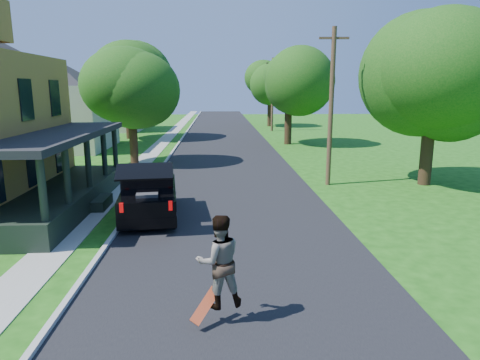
{
  "coord_description": "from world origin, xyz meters",
  "views": [
    {
      "loc": [
        -0.54,
        -11.28,
        4.85
      ],
      "look_at": [
        0.19,
        3.0,
        1.76
      ],
      "focal_mm": 32.0,
      "sensor_mm": 36.0,
      "label": 1
    }
  ],
  "objects_px": {
    "skateboarder": "(219,261)",
    "utility_pole_near": "(331,106)",
    "tree_right_near": "(433,69)",
    "black_suv": "(149,193)"
  },
  "relations": [
    {
      "from": "skateboarder",
      "to": "tree_right_near",
      "type": "xyz_separation_m",
      "value": [
        10.51,
        12.69,
        4.41
      ]
    },
    {
      "from": "black_suv",
      "to": "tree_right_near",
      "type": "distance_m",
      "value": 14.87
    },
    {
      "from": "black_suv",
      "to": "utility_pole_near",
      "type": "height_order",
      "value": "utility_pole_near"
    },
    {
      "from": "tree_right_near",
      "to": "utility_pole_near",
      "type": "xyz_separation_m",
      "value": [
        -4.92,
        0.14,
        -1.77
      ]
    },
    {
      "from": "tree_right_near",
      "to": "skateboarder",
      "type": "bearing_deg",
      "value": -129.64
    },
    {
      "from": "tree_right_near",
      "to": "utility_pole_near",
      "type": "height_order",
      "value": "tree_right_near"
    },
    {
      "from": "skateboarder",
      "to": "tree_right_near",
      "type": "bearing_deg",
      "value": -142.93
    },
    {
      "from": "skateboarder",
      "to": "utility_pole_near",
      "type": "height_order",
      "value": "utility_pole_near"
    },
    {
      "from": "black_suv",
      "to": "skateboarder",
      "type": "height_order",
      "value": "black_suv"
    },
    {
      "from": "tree_right_near",
      "to": "black_suv",
      "type": "bearing_deg",
      "value": -159.46
    }
  ]
}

